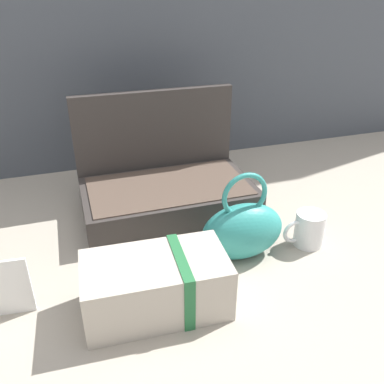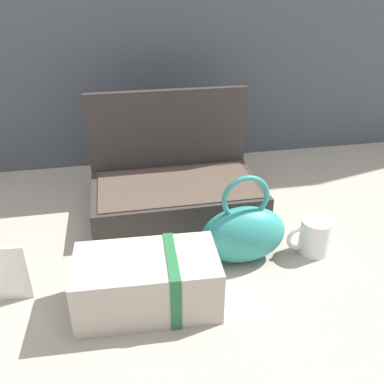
% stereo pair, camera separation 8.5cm
% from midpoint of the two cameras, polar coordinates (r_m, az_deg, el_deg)
% --- Properties ---
extents(ground_plane, '(6.00, 6.00, 0.00)m').
position_cam_midpoint_polar(ground_plane, '(0.96, -2.91, -8.57)').
color(ground_plane, '#9E9384').
extents(open_suitcase, '(0.44, 0.27, 0.30)m').
position_cam_midpoint_polar(open_suitcase, '(1.10, -6.01, 0.89)').
color(open_suitcase, '#332D2B').
rests_on(open_suitcase, ground_plane).
extents(teal_pouch_handbag, '(0.19, 0.11, 0.21)m').
position_cam_midpoint_polar(teal_pouch_handbag, '(0.91, 4.41, -5.35)').
color(teal_pouch_handbag, teal).
rests_on(teal_pouch_handbag, ground_plane).
extents(cream_toiletry_bag, '(0.28, 0.16, 0.12)m').
position_cam_midpoint_polar(cream_toiletry_bag, '(0.79, -7.93, -12.80)').
color(cream_toiletry_bag, '#B2A899').
rests_on(cream_toiletry_bag, ground_plane).
extents(coffee_mug, '(0.10, 0.07, 0.08)m').
position_cam_midpoint_polar(coffee_mug, '(0.99, 13.57, -5.14)').
color(coffee_mug, silver).
rests_on(coffee_mug, ground_plane).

